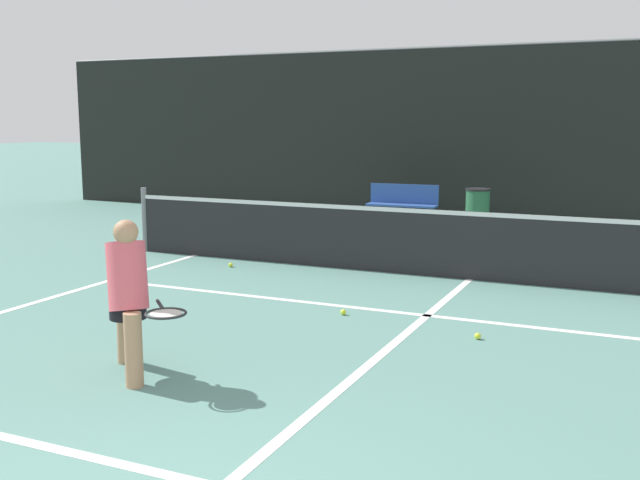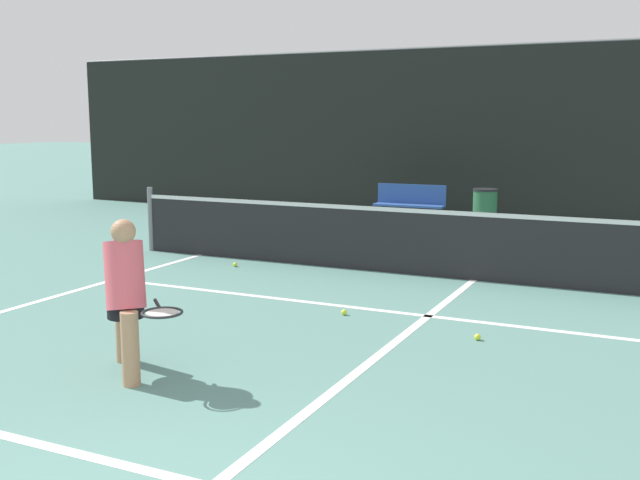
# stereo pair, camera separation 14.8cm
# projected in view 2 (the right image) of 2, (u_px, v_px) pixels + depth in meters

# --- Properties ---
(court_service_line) EXTENTS (8.25, 0.10, 0.01)m
(court_service_line) POSITION_uv_depth(u_px,v_px,m) (428.00, 316.00, 8.45)
(court_service_line) COLOR white
(court_service_line) RESTS_ON ground
(court_center_mark) EXTENTS (0.10, 6.48, 0.01)m
(court_center_mark) POSITION_uv_depth(u_px,v_px,m) (394.00, 343.00, 7.43)
(court_center_mark) COLOR white
(court_center_mark) RESTS_ON ground
(court_sideline_left) EXTENTS (0.10, 7.48, 0.01)m
(court_sideline_left) POSITION_uv_depth(u_px,v_px,m) (53.00, 297.00, 9.33)
(court_sideline_left) COLOR white
(court_sideline_left) RESTS_ON ground
(net) EXTENTS (11.09, 0.09, 1.07)m
(net) POSITION_uv_depth(u_px,v_px,m) (475.00, 244.00, 10.24)
(net) COLOR slate
(net) RESTS_ON ground
(fence_back) EXTENTS (24.00, 0.06, 3.71)m
(fence_back) POSITION_uv_depth(u_px,v_px,m) (547.00, 136.00, 15.21)
(fence_back) COLOR black
(fence_back) RESTS_ON ground
(player_practicing) EXTENTS (1.13, 0.79, 1.39)m
(player_practicing) POSITION_uv_depth(u_px,v_px,m) (126.00, 293.00, 6.41)
(player_practicing) COLOR tan
(player_practicing) RESTS_ON ground
(tennis_ball_scattered_0) EXTENTS (0.07, 0.07, 0.07)m
(tennis_ball_scattered_0) POSITION_uv_depth(u_px,v_px,m) (478.00, 337.00, 7.54)
(tennis_ball_scattered_0) COLOR #D1E033
(tennis_ball_scattered_0) RESTS_ON ground
(tennis_ball_scattered_3) EXTENTS (0.07, 0.07, 0.07)m
(tennis_ball_scattered_3) POSITION_uv_depth(u_px,v_px,m) (235.00, 265.00, 11.25)
(tennis_ball_scattered_3) COLOR #D1E033
(tennis_ball_scattered_3) RESTS_ON ground
(tennis_ball_scattered_4) EXTENTS (0.07, 0.07, 0.07)m
(tennis_ball_scattered_4) POSITION_uv_depth(u_px,v_px,m) (344.00, 312.00, 8.49)
(tennis_ball_scattered_4) COLOR #D1E033
(tennis_ball_scattered_4) RESTS_ON ground
(courtside_bench) EXTENTS (1.46, 0.43, 0.86)m
(courtside_bench) POSITION_uv_depth(u_px,v_px,m) (410.00, 204.00, 15.38)
(courtside_bench) COLOR #2D519E
(courtside_bench) RESTS_ON ground
(trash_bin) EXTENTS (0.49, 0.49, 0.85)m
(trash_bin) POSITION_uv_depth(u_px,v_px,m) (485.00, 210.00, 14.63)
(trash_bin) COLOR #28603D
(trash_bin) RESTS_ON ground
(parked_car) EXTENTS (1.85, 4.54, 1.53)m
(parked_car) POSITION_uv_depth(u_px,v_px,m) (515.00, 178.00, 19.72)
(parked_car) COLOR #B7B7BC
(parked_car) RESTS_ON ground
(building_far) EXTENTS (36.00, 2.40, 5.41)m
(building_far) POSITION_uv_depth(u_px,v_px,m) (618.00, 106.00, 32.00)
(building_far) COLOR beige
(building_far) RESTS_ON ground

